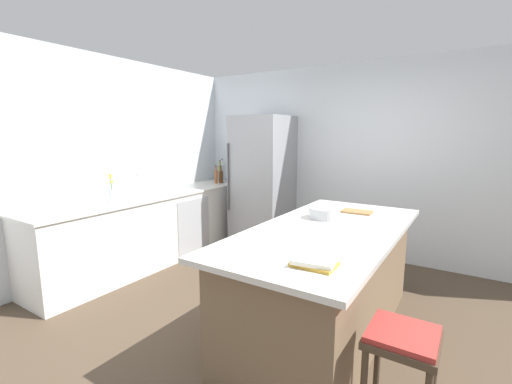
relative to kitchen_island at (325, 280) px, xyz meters
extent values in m
plane|color=#4C3D2D|center=(-0.44, -0.16, -0.46)|extent=(7.20, 7.20, 0.00)
cube|color=silver|center=(-0.44, 2.09, 0.84)|extent=(6.00, 0.10, 2.60)
cube|color=silver|center=(-2.89, -0.16, 0.84)|extent=(0.10, 6.00, 2.60)
cube|color=silver|center=(-2.51, 0.36, -0.02)|extent=(0.65, 3.16, 0.87)
cube|color=silver|center=(-2.51, 0.36, 0.43)|extent=(0.68, 3.19, 0.03)
cube|color=#B2B5BA|center=(-2.19, 0.76, -0.02)|extent=(0.01, 0.60, 0.73)
cube|color=#7A6047|center=(0.00, 0.00, -0.03)|extent=(0.91, 2.09, 0.87)
cube|color=silver|center=(0.00, 0.00, 0.43)|extent=(1.07, 2.29, 0.04)
cube|color=#93969B|center=(-1.66, 1.68, 0.50)|extent=(0.77, 0.73, 1.92)
cylinder|color=#4C4C51|center=(-2.00, 1.29, 0.60)|extent=(0.02, 0.02, 0.96)
cylinder|color=#473828|center=(0.58, -0.64, -0.17)|extent=(0.04, 0.04, 0.58)
cube|color=#473828|center=(0.73, -0.79, 0.14)|extent=(0.36, 0.36, 0.04)
cube|color=#B2332D|center=(0.73, -0.79, 0.17)|extent=(0.34, 0.34, 0.03)
cylinder|color=silver|center=(-2.57, 0.18, 0.45)|extent=(0.05, 0.05, 0.02)
cylinder|color=silver|center=(-2.57, 0.18, 0.60)|extent=(0.02, 0.02, 0.28)
cylinder|color=silver|center=(-2.51, 0.18, 0.72)|extent=(0.14, 0.02, 0.02)
cylinder|color=silver|center=(-2.50, -0.24, 0.51)|extent=(0.09, 0.09, 0.13)
cylinder|color=#4C7F3D|center=(-2.52, -0.24, 0.62)|extent=(0.01, 0.03, 0.25)
sphere|color=yellow|center=(-2.52, -0.24, 0.75)|extent=(0.04, 0.04, 0.04)
cylinder|color=#4C7F3D|center=(-2.50, -0.25, 0.61)|extent=(0.01, 0.02, 0.23)
sphere|color=yellow|center=(-2.50, -0.25, 0.73)|extent=(0.04, 0.04, 0.04)
cylinder|color=#4C7F3D|center=(-2.49, -0.24, 0.59)|extent=(0.01, 0.03, 0.18)
sphere|color=yellow|center=(-2.49, -0.24, 0.68)|extent=(0.04, 0.04, 0.04)
cylinder|color=olive|center=(-2.59, 1.84, 0.56)|extent=(0.06, 0.06, 0.25)
cylinder|color=olive|center=(-2.59, 1.84, 0.73)|extent=(0.03, 0.03, 0.09)
cylinder|color=black|center=(-2.59, 1.84, 0.78)|extent=(0.03, 0.03, 0.01)
cylinder|color=silver|center=(-2.46, 1.74, 0.58)|extent=(0.07, 0.07, 0.27)
cylinder|color=silver|center=(-2.46, 1.74, 0.76)|extent=(0.03, 0.03, 0.09)
cylinder|color=black|center=(-2.46, 1.74, 0.81)|extent=(0.03, 0.03, 0.01)
cylinder|color=#5B3319|center=(-2.42, 1.65, 0.54)|extent=(0.07, 0.07, 0.19)
cylinder|color=#5B3319|center=(-2.42, 1.65, 0.67)|extent=(0.03, 0.03, 0.07)
cylinder|color=black|center=(-2.42, 1.65, 0.71)|extent=(0.03, 0.03, 0.01)
cylinder|color=#994C23|center=(-2.43, 1.55, 0.54)|extent=(0.05, 0.05, 0.21)
cylinder|color=#994C23|center=(-2.43, 1.55, 0.68)|extent=(0.02, 0.02, 0.07)
cylinder|color=black|center=(-2.43, 1.55, 0.72)|extent=(0.02, 0.02, 0.01)
cube|color=gold|center=(0.23, -0.81, 0.46)|extent=(0.25, 0.18, 0.02)
cube|color=silver|center=(0.23, -0.81, 0.48)|extent=(0.26, 0.22, 0.03)
cylinder|color=#B2B5BA|center=(-0.15, 0.31, 0.50)|extent=(0.28, 0.28, 0.10)
cube|color=#9E7042|center=(0.03, 0.70, 0.46)|extent=(0.29, 0.19, 0.02)
camera|label=1|loc=(0.98, -2.60, 1.21)|focal=24.07mm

